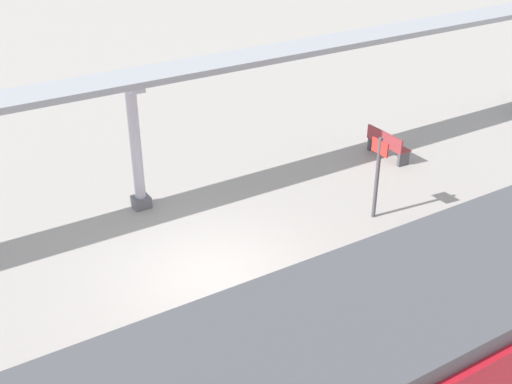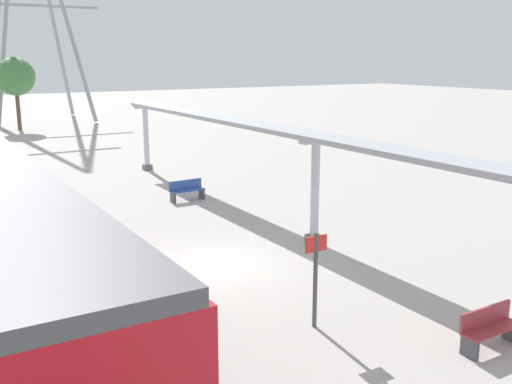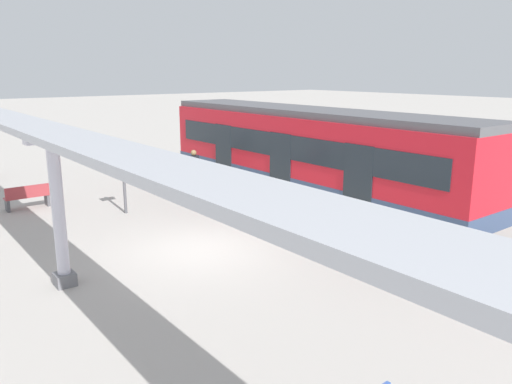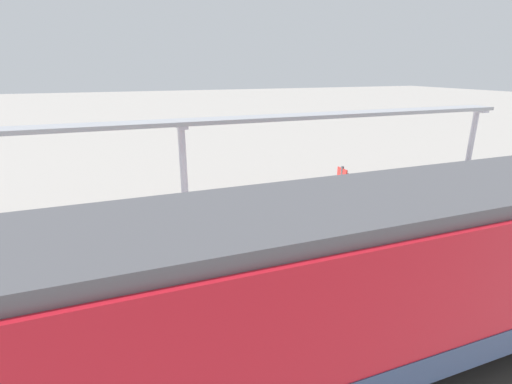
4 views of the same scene
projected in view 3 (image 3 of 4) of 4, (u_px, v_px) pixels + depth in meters
The scene contains 9 objects.
ground_plane at pixel (202, 249), 13.89m from camera, with size 176.00×176.00×0.00m, color #AEA7A0.
tactile_edge_strip at pixel (307, 223), 16.24m from camera, with size 0.48×39.10×0.01m, color yellow.
trackbed at pixel (346, 214), 17.33m from camera, with size 3.20×51.10×0.01m, color #38332D.
train_near_carriage at pixel (307, 154), 18.43m from camera, with size 2.65×14.28×3.48m.
canopy_pillar_second at pixel (59, 213), 11.14m from camera, with size 1.10×0.44×3.41m.
canopy_beam at pixel (49, 133), 10.81m from camera, with size 1.20×30.96×0.16m, color #A8AAB2.
bench_near_end at pixel (28, 197), 17.87m from camera, with size 1.50×0.45×0.86m.
platform_info_sign at pixel (124, 176), 17.11m from camera, with size 0.56×0.10×2.20m.
passenger_waiting_near_edge at pixel (194, 166), 20.23m from camera, with size 0.54×0.47×1.72m.
Camera 3 is at (6.83, 11.32, 4.78)m, focal length 35.33 mm.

